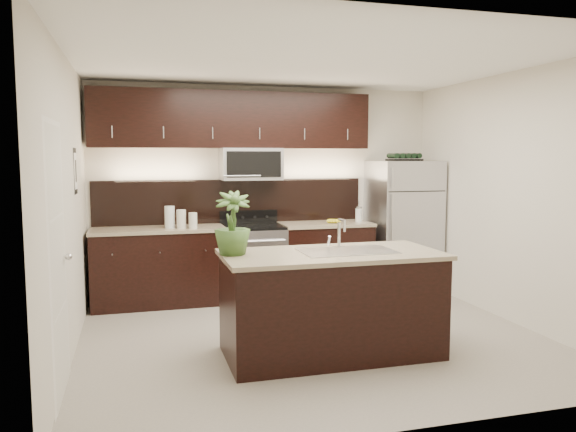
# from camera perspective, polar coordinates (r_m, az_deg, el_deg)

# --- Properties ---
(ground) EXTENTS (4.50, 4.50, 0.00)m
(ground) POSITION_cam_1_polar(r_m,az_deg,el_deg) (5.74, 2.53, -12.17)
(ground) COLOR gray
(ground) RESTS_ON ground
(room_walls) EXTENTS (4.52, 4.02, 2.71)m
(room_walls) POSITION_cam_1_polar(r_m,az_deg,el_deg) (5.38, 1.61, 5.01)
(room_walls) COLOR beige
(room_walls) RESTS_ON ground
(counter_run) EXTENTS (3.51, 0.65, 0.94)m
(counter_run) POSITION_cam_1_polar(r_m,az_deg,el_deg) (7.11, -5.19, -4.71)
(counter_run) COLOR black
(counter_run) RESTS_ON ground
(upper_fixtures) EXTENTS (3.49, 0.40, 1.66)m
(upper_fixtures) POSITION_cam_1_polar(r_m,az_deg,el_deg) (7.14, -5.31, 8.79)
(upper_fixtures) COLOR black
(upper_fixtures) RESTS_ON counter_run
(island) EXTENTS (1.96, 0.96, 0.94)m
(island) POSITION_cam_1_polar(r_m,az_deg,el_deg) (5.15, 4.39, -8.82)
(island) COLOR black
(island) RESTS_ON ground
(sink_faucet) EXTENTS (0.84, 0.50, 0.28)m
(sink_faucet) POSITION_cam_1_polar(r_m,az_deg,el_deg) (5.11, 5.98, -3.40)
(sink_faucet) COLOR silver
(sink_faucet) RESTS_ON island
(refrigerator) EXTENTS (0.84, 0.76, 1.74)m
(refrigerator) POSITION_cam_1_polar(r_m,az_deg,el_deg) (7.71, 11.58, -0.98)
(refrigerator) COLOR #B2B2B7
(refrigerator) RESTS_ON ground
(wine_rack) EXTENTS (0.43, 0.27, 0.10)m
(wine_rack) POSITION_cam_1_polar(r_m,az_deg,el_deg) (7.65, 11.72, 5.84)
(wine_rack) COLOR black
(wine_rack) RESTS_ON refrigerator
(plant) EXTENTS (0.33, 0.33, 0.56)m
(plant) POSITION_cam_1_polar(r_m,az_deg,el_deg) (4.89, -5.68, -0.72)
(plant) COLOR #345421
(plant) RESTS_ON island
(canisters) EXTENTS (0.37, 0.23, 0.27)m
(canisters) POSITION_cam_1_polar(r_m,az_deg,el_deg) (6.84, -11.06, -0.24)
(canisters) COLOR silver
(canisters) RESTS_ON counter_run
(french_press) EXTENTS (0.09, 0.09, 0.27)m
(french_press) POSITION_cam_1_polar(r_m,az_deg,el_deg) (7.43, 7.20, 0.17)
(french_press) COLOR silver
(french_press) RESTS_ON counter_run
(bananas) EXTENTS (0.23, 0.21, 0.06)m
(bananas) POSITION_cam_1_polar(r_m,az_deg,el_deg) (7.26, 4.27, -0.49)
(bananas) COLOR gold
(bananas) RESTS_ON counter_run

